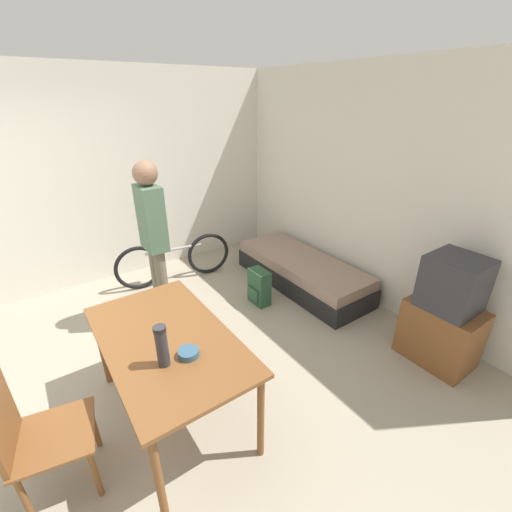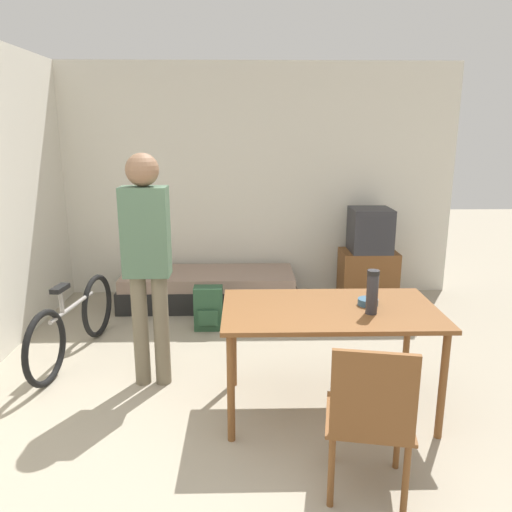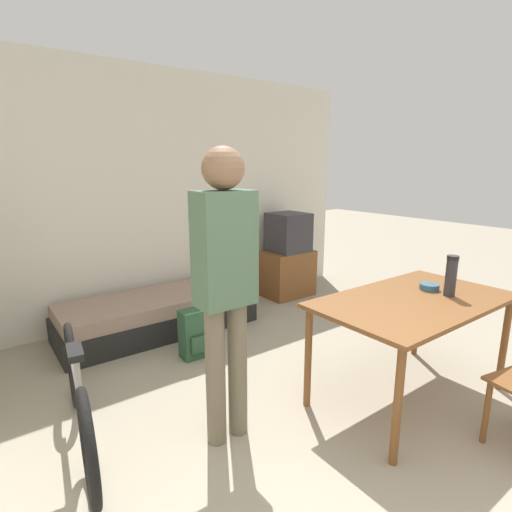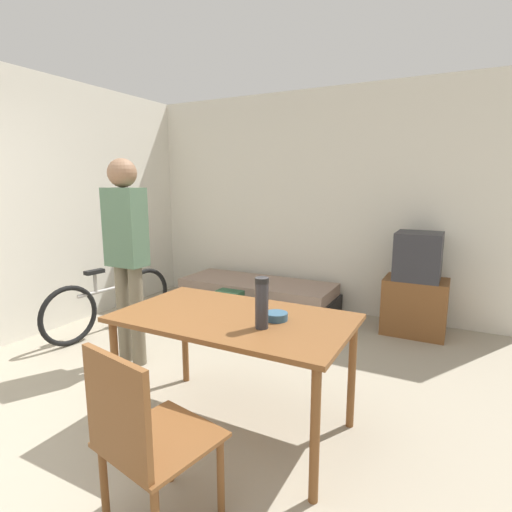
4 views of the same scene
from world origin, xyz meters
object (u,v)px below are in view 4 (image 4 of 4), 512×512
wooden_chair (142,435)px  person_standing (126,246)px  thermos_flask (262,301)px  dining_table (234,328)px  backpack (230,311)px  tv (416,288)px  daybed (257,296)px  mate_bowl (276,316)px  bicycle (111,303)px

wooden_chair → person_standing: (-1.38, 1.32, 0.55)m
thermos_flask → dining_table: bearing=156.4°
wooden_chair → backpack: 2.63m
tv → backpack: size_ratio=2.46×
daybed → person_standing: bearing=-99.8°
daybed → mate_bowl: (1.26, -2.19, 0.60)m
thermos_flask → backpack: thermos_flask is taller
thermos_flask → backpack: bearing=126.7°
tv → backpack: 2.00m
wooden_chair → thermos_flask: bearing=76.9°
daybed → mate_bowl: mate_bowl is taller
backpack → thermos_flask: bearing=-53.3°
tv → thermos_flask: bearing=-103.6°
wooden_chair → thermos_flask: thermos_flask is taller
person_standing → backpack: size_ratio=4.03×
wooden_chair → mate_bowl: wooden_chair is taller
tv → wooden_chair: (-0.78, -3.24, 0.01)m
person_standing → mate_bowl: person_standing is taller
bicycle → person_standing: size_ratio=0.87×
tv → mate_bowl: 2.37m
bicycle → wooden_chair: bearing=-40.0°
daybed → backpack: (0.05, -0.74, 0.03)m
tv → mate_bowl: (-0.57, -2.28, 0.29)m
tv → dining_table: (-0.85, -2.33, 0.19)m
mate_bowl → thermos_flask: bearing=-96.1°
daybed → wooden_chair: bearing=-71.3°
person_standing → thermos_flask: person_standing is taller
tv → backpack: bearing=-155.1°
dining_table → tv: bearing=70.1°
person_standing → thermos_flask: bearing=-18.6°
daybed → backpack: 0.74m
tv → wooden_chair: bearing=-103.5°
tv → wooden_chair: 3.33m
tv → backpack: tv is taller
tv → wooden_chair: tv is taller
daybed → backpack: size_ratio=4.44×
thermos_flask → mate_bowl: bearing=83.9°
thermos_flask → mate_bowl: (0.02, 0.16, -0.14)m
tv → thermos_flask: size_ratio=3.68×
dining_table → bicycle: (-2.07, 0.89, -0.37)m
daybed → dining_table: size_ratio=1.35×
daybed → tv: 1.87m
mate_bowl → daybed: bearing=120.0°
daybed → dining_table: dining_table is taller
thermos_flask → daybed: bearing=117.9°
daybed → mate_bowl: size_ratio=14.08×
dining_table → backpack: size_ratio=3.30×
person_standing → backpack: (0.36, 1.09, -0.84)m
mate_bowl → backpack: size_ratio=0.32×
thermos_flask → tv: bearing=76.4°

